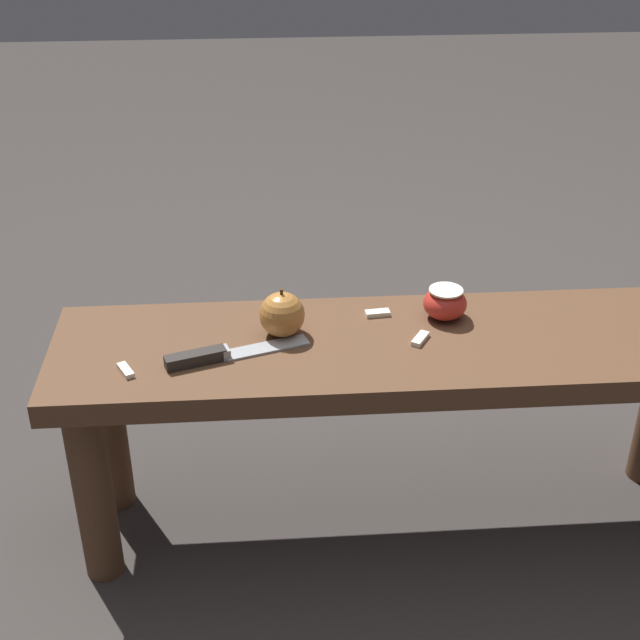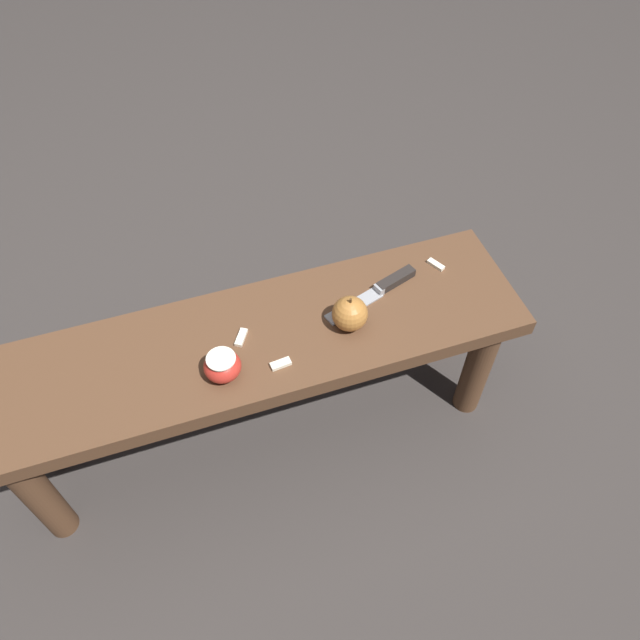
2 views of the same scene
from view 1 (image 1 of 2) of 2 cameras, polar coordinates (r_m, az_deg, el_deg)
The scene contains 8 objects.
ground_plane at distance 1.71m, azimuth 4.62°, elevation -12.54°, with size 8.00×8.00×0.00m, color #383330.
wooden_bench at distance 1.51m, azimuth 5.10°, elevation -3.78°, with size 1.15×0.30×0.39m.
knife at distance 1.42m, azimuth -6.65°, elevation -2.24°, with size 0.23×0.10×0.02m.
apple_whole at distance 1.46m, azimuth -2.45°, elevation 0.35°, with size 0.08×0.08×0.08m.
apple_cut at distance 1.53m, azimuth 8.01°, elevation 1.08°, with size 0.07×0.07×0.05m.
apple_slice_near_knife at distance 1.47m, azimuth 6.43°, elevation -1.20°, with size 0.04×0.05×0.01m.
apple_slice_center at distance 1.41m, azimuth -12.33°, elevation -3.17°, with size 0.03×0.04×0.01m.
apple_slice_near_bowl at distance 1.54m, azimuth 3.70°, elevation 0.44°, with size 0.04×0.02×0.01m.
Camera 1 is at (-0.22, -1.24, 1.15)m, focal length 50.00 mm.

